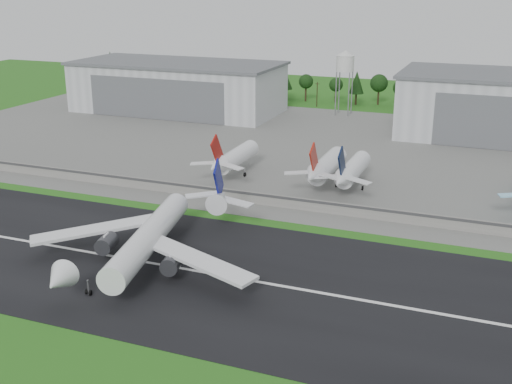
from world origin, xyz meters
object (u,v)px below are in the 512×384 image
at_px(parked_jet_red_b, 324,167).
at_px(parked_jet_navy, 351,171).
at_px(main_airliner, 148,244).
at_px(parked_jet_red_a, 233,158).

distance_m(parked_jet_red_b, parked_jet_navy, 8.04).
distance_m(main_airliner, parked_jet_red_a, 67.54).
relative_size(parked_jet_red_a, parked_jet_navy, 1.00).
relative_size(main_airliner, parked_jet_navy, 1.88).
bearing_deg(parked_jet_red_a, main_airliner, -82.67).
height_order(parked_jet_red_b, parked_jet_navy, parked_jet_red_b).
distance_m(parked_jet_red_a, parked_jet_red_b, 29.90).
distance_m(parked_jet_red_a, parked_jet_navy, 37.93).
bearing_deg(parked_jet_red_b, parked_jet_red_a, -179.93).
bearing_deg(parked_jet_navy, main_airliner, -113.65).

